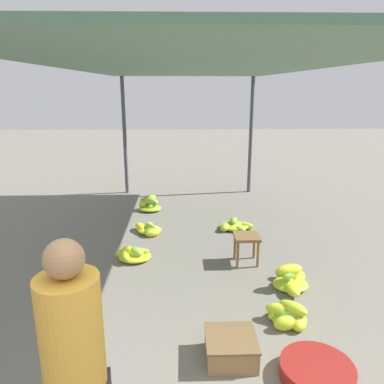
# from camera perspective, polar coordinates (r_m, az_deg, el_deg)

# --- Properties ---
(canopy_post_back_left) EXTENTS (0.08, 0.08, 2.56)m
(canopy_post_back_left) POSITION_cam_1_polar(r_m,az_deg,el_deg) (8.45, -10.22, 8.30)
(canopy_post_back_left) COLOR #4C4C51
(canopy_post_back_left) RESTS_ON ground
(canopy_post_back_right) EXTENTS (0.08, 0.08, 2.56)m
(canopy_post_back_right) POSITION_cam_1_polar(r_m,az_deg,el_deg) (8.49, 8.95, 8.40)
(canopy_post_back_right) COLOR #4C4C51
(canopy_post_back_right) RESTS_ON ground
(canopy_tarp) EXTENTS (3.19, 7.06, 0.04)m
(canopy_tarp) POSITION_cam_1_polar(r_m,az_deg,el_deg) (4.96, 0.06, 18.47)
(canopy_tarp) COLOR #567A60
(canopy_tarp) RESTS_ON canopy_post_front_left
(vendor_foreground) EXTENTS (0.37, 0.37, 1.61)m
(vendor_foreground) POSITION_cam_1_polar(r_m,az_deg,el_deg) (2.39, -17.39, -24.33)
(vendor_foreground) COLOR #2D2D33
(vendor_foreground) RESTS_ON ground
(stool) EXTENTS (0.34, 0.34, 0.40)m
(stool) POSITION_cam_1_polar(r_m,az_deg,el_deg) (5.18, 8.32, -7.35)
(stool) COLOR brown
(stool) RESTS_ON ground
(basin_black) EXTENTS (0.61, 0.61, 0.14)m
(basin_black) POSITION_cam_1_polar(r_m,az_deg,el_deg) (3.59, 18.49, -24.55)
(basin_black) COLOR maroon
(basin_black) RESTS_ON ground
(banana_pile_left_0) EXTENTS (0.50, 0.43, 0.19)m
(banana_pile_left_0) POSITION_cam_1_polar(r_m,az_deg,el_deg) (5.37, -8.99, -9.35)
(banana_pile_left_0) COLOR #93BF32
(banana_pile_left_0) RESTS_ON ground
(banana_pile_left_1) EXTENTS (0.47, 0.40, 0.32)m
(banana_pile_left_1) POSITION_cam_1_polar(r_m,az_deg,el_deg) (7.35, -6.54, -1.90)
(banana_pile_left_1) COLOR #8BBC33
(banana_pile_left_1) RESTS_ON ground
(banana_pile_left_2) EXTENTS (0.51, 0.52, 0.18)m
(banana_pile_left_2) POSITION_cam_1_polar(r_m,az_deg,el_deg) (6.26, -6.65, -5.68)
(banana_pile_left_2) COLOR #82B835
(banana_pile_left_2) RESTS_ON ground
(banana_pile_right_0) EXTENTS (0.49, 0.64, 0.31)m
(banana_pile_right_0) POSITION_cam_1_polar(r_m,az_deg,el_deg) (4.77, 14.83, -12.78)
(banana_pile_right_0) COLOR yellow
(banana_pile_right_0) RESTS_ON ground
(banana_pile_right_1) EXTENTS (0.45, 0.47, 0.23)m
(banana_pile_right_1) POSITION_cam_1_polar(r_m,az_deg,el_deg) (4.14, 14.37, -17.84)
(banana_pile_right_1) COLOR #B5CD2C
(banana_pile_right_1) RESTS_ON ground
(banana_pile_right_2) EXTENTS (0.62, 0.52, 0.19)m
(banana_pile_right_2) POSITION_cam_1_polar(r_m,az_deg,el_deg) (6.42, 6.63, -5.15)
(banana_pile_right_2) COLOR #9AC231
(banana_pile_right_2) RESTS_ON ground
(crate_near) EXTENTS (0.45, 0.45, 0.23)m
(crate_near) POSITION_cam_1_polar(r_m,az_deg,el_deg) (3.61, 5.92, -22.54)
(crate_near) COLOR olive
(crate_near) RESTS_ON ground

